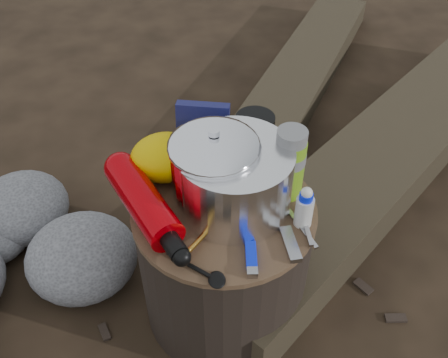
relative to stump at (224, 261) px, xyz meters
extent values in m
plane|color=black|center=(0.00, 0.00, -0.19)|extent=(60.00, 60.00, 0.00)
cylinder|color=black|center=(0.00, 0.00, 0.00)|extent=(0.42, 0.42, 0.39)
cube|color=#322A1D|center=(0.68, 0.45, -0.12)|extent=(1.63, 1.36, 0.15)
cube|color=#322A1D|center=(0.57, 1.09, -0.14)|extent=(0.93, 1.20, 0.11)
cylinder|color=white|center=(0.03, 0.01, 0.27)|extent=(0.26, 0.26, 0.16)
cylinder|color=white|center=(-0.02, 0.03, 0.29)|extent=(0.20, 0.20, 0.20)
cylinder|color=#70AB1B|center=(0.15, 0.02, 0.28)|extent=(0.07, 0.07, 0.18)
cylinder|color=black|center=(0.10, 0.15, 0.26)|extent=(0.09, 0.09, 0.13)
ellipsoid|color=#E6BB01|center=(-0.12, 0.14, 0.25)|extent=(0.16, 0.13, 0.11)
cube|color=#121447|center=(-0.02, 0.18, 0.27)|extent=(0.13, 0.06, 0.16)
cube|color=#0A23F7|center=(0.03, -0.15, 0.20)|extent=(0.04, 0.09, 0.02)
cube|color=#A2A2A6|center=(0.12, -0.14, 0.20)|extent=(0.03, 0.09, 0.01)
cylinder|color=silver|center=(0.16, -0.08, 0.24)|extent=(0.04, 0.04, 0.09)
camera|label=1|loc=(-0.15, -0.79, 1.04)|focal=41.23mm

